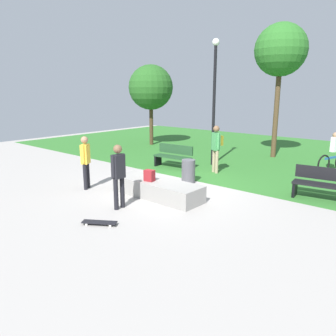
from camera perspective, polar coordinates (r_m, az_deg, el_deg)
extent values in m
plane|color=#9E9993|center=(10.43, 0.64, -3.41)|extent=(28.00, 28.00, 0.00)
cube|color=#2D6B28|center=(16.79, 17.45, 2.38)|extent=(26.60, 12.88, 0.01)
cube|color=gray|center=(9.47, -1.98, -3.62)|extent=(2.83, 0.92, 0.48)
cube|color=maroon|center=(9.35, -3.26, -1.32)|extent=(0.31, 0.24, 0.32)
cylinder|color=black|center=(10.63, -13.82, -1.23)|extent=(0.12, 0.12, 0.80)
cylinder|color=black|center=(10.43, -14.25, -1.53)|extent=(0.12, 0.12, 0.80)
cube|color=gold|center=(10.38, -14.25, 2.38)|extent=(0.34, 0.38, 0.60)
cylinder|color=gold|center=(10.53, -13.92, 2.68)|extent=(0.09, 0.09, 0.55)
cylinder|color=gold|center=(10.22, -14.60, 2.33)|extent=(0.09, 0.09, 0.55)
sphere|color=#9E7556|center=(10.31, -14.38, 4.78)|extent=(0.22, 0.22, 0.22)
cylinder|color=black|center=(8.65, -7.97, -4.23)|extent=(0.12, 0.12, 0.82)
cylinder|color=black|center=(8.51, -9.06, -4.56)|extent=(0.12, 0.12, 0.82)
cube|color=black|center=(8.39, -8.68, 0.28)|extent=(0.21, 0.32, 0.61)
cylinder|color=black|center=(8.50, -7.83, 0.64)|extent=(0.09, 0.09, 0.57)
cylinder|color=black|center=(8.28, -9.56, 0.24)|extent=(0.09, 0.09, 0.57)
sphere|color=brown|center=(8.30, -8.79, 3.29)|extent=(0.22, 0.22, 0.22)
cube|color=black|center=(7.73, -11.89, -9.23)|extent=(0.78, 0.60, 0.02)
cylinder|color=silver|center=(7.77, -14.04, -9.54)|extent=(0.06, 0.06, 0.06)
cylinder|color=silver|center=(7.91, -13.61, -9.11)|extent=(0.06, 0.06, 0.06)
cylinder|color=silver|center=(7.59, -10.06, -9.91)|extent=(0.06, 0.06, 0.06)
cylinder|color=silver|center=(7.73, -9.69, -9.46)|extent=(0.06, 0.06, 0.06)
cube|color=#1E4223|center=(12.96, 0.79, 1.95)|extent=(1.63, 0.56, 0.06)
cube|color=#1E4223|center=(13.09, 1.36, 3.30)|extent=(1.60, 0.18, 0.36)
cube|color=black|center=(12.60, 3.51, 0.55)|extent=(0.11, 0.40, 0.45)
cube|color=black|center=(13.44, -1.77, 1.37)|extent=(0.11, 0.40, 0.45)
cube|color=black|center=(10.04, 25.46, -2.72)|extent=(1.64, 0.65, 0.06)
cube|color=black|center=(10.18, 25.78, -0.90)|extent=(1.59, 0.27, 0.36)
cube|color=black|center=(10.20, 21.25, -3.39)|extent=(0.13, 0.40, 0.45)
cylinder|color=#42301E|center=(18.72, -2.94, 7.84)|extent=(0.21, 0.21, 2.47)
sphere|color=#23561E|center=(18.64, -3.01, 13.88)|extent=(2.46, 2.46, 2.46)
cylinder|color=#4C3823|center=(15.78, 18.35, 9.11)|extent=(0.23, 0.23, 4.07)
sphere|color=#286623|center=(15.85, 19.09, 18.92)|extent=(2.27, 2.27, 2.27)
cylinder|color=black|center=(13.46, 8.00, 10.42)|extent=(0.12, 0.12, 4.71)
sphere|color=silver|center=(13.57, 8.36, 20.92)|extent=(0.28, 0.28, 0.28)
cylinder|color=#4C4C51|center=(10.91, 3.57, -0.56)|extent=(0.45, 0.45, 0.78)
cylinder|color=tan|center=(12.25, 8.51, 1.04)|extent=(0.12, 0.12, 0.86)
cylinder|color=tan|center=(12.43, 7.99, 1.24)|extent=(0.12, 0.12, 0.86)
cube|color=#3F8C4C|center=(12.21, 8.36, 4.60)|extent=(0.38, 0.32, 0.65)
cylinder|color=#3F8C4C|center=(12.06, 8.78, 4.61)|extent=(0.09, 0.09, 0.59)
cylinder|color=#3F8C4C|center=(12.35, 7.97, 4.83)|extent=(0.09, 0.09, 0.59)
sphere|color=brown|center=(12.15, 8.44, 6.79)|extent=(0.23, 0.23, 0.23)
cube|color=olive|center=(12.28, 9.02, 4.79)|extent=(0.30, 0.26, 0.36)
torus|color=black|center=(13.54, 25.52, 0.61)|extent=(0.28, 0.70, 0.72)
cube|color=#2659A5|center=(13.96, 26.86, 1.66)|extent=(0.35, 0.95, 0.08)
cube|color=white|center=(13.88, 27.07, 3.68)|extent=(0.26, 0.32, 0.56)
sphere|color=#9E7556|center=(13.84, 27.22, 5.11)|extent=(0.22, 0.22, 0.22)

